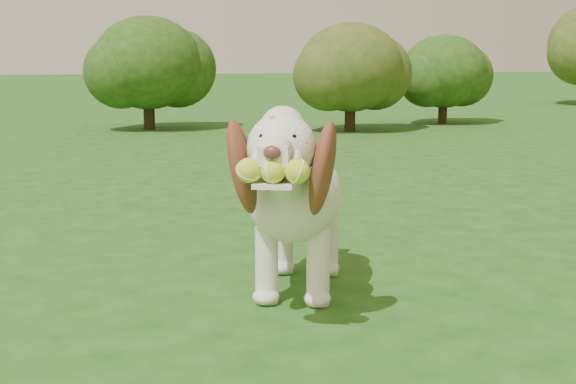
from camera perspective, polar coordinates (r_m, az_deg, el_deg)
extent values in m
plane|color=#184614|center=(4.22, -0.35, -4.85)|extent=(80.00, 80.00, 0.00)
ellipsoid|color=white|center=(3.65, 0.84, -0.35)|extent=(0.61, 0.82, 0.39)
ellipsoid|color=white|center=(3.37, 0.26, -0.43)|extent=(0.49, 0.49, 0.38)
ellipsoid|color=white|center=(3.90, 1.30, 0.15)|extent=(0.44, 0.44, 0.35)
cylinder|color=white|center=(3.21, -0.08, 0.88)|extent=(0.29, 0.35, 0.30)
sphere|color=white|center=(3.05, -0.46, 3.15)|extent=(0.34, 0.34, 0.27)
sphere|color=white|center=(3.07, -0.40, 4.54)|extent=(0.22, 0.22, 0.17)
cube|color=white|center=(2.90, -0.89, 2.70)|extent=(0.16, 0.18, 0.07)
ellipsoid|color=#592D28|center=(2.82, -1.15, 2.83)|extent=(0.07, 0.06, 0.05)
cube|color=white|center=(2.90, -0.93, 0.58)|extent=(0.19, 0.21, 0.02)
ellipsoid|color=brown|center=(3.10, -3.28, 1.78)|extent=(0.22, 0.24, 0.41)
ellipsoid|color=brown|center=(3.05, 2.47, 1.67)|extent=(0.19, 0.29, 0.41)
cylinder|color=white|center=(4.05, 1.55, 1.14)|extent=(0.13, 0.20, 0.15)
cylinder|color=white|center=(3.47, -1.52, -5.20)|extent=(0.13, 0.13, 0.33)
cylinder|color=white|center=(3.45, 2.15, -5.33)|extent=(0.13, 0.13, 0.33)
cylinder|color=white|center=(3.94, -0.36, -3.38)|extent=(0.13, 0.13, 0.33)
cylinder|color=white|center=(3.92, 2.87, -3.48)|extent=(0.13, 0.13, 0.33)
sphere|color=#D2ED3D|center=(2.87, -2.79, 1.56)|extent=(0.12, 0.12, 0.09)
sphere|color=#D2ED3D|center=(2.85, -1.07, 1.52)|extent=(0.12, 0.12, 0.09)
sphere|color=#D2ED3D|center=(2.84, 0.66, 1.49)|extent=(0.12, 0.12, 0.09)
cylinder|color=#382314|center=(11.27, 4.43, 5.57)|extent=(0.15, 0.15, 0.48)
ellipsoid|color=#174414|center=(11.24, 4.48, 8.85)|extent=(1.45, 1.45, 1.23)
cylinder|color=#382314|center=(12.68, 10.95, 5.79)|extent=(0.14, 0.14, 0.44)
ellipsoid|color=#174414|center=(12.65, 11.03, 8.43)|extent=(1.31, 1.31, 1.12)
cylinder|color=#382314|center=(11.63, -9.85, 5.67)|extent=(0.16, 0.16, 0.51)
ellipsoid|color=#174414|center=(11.61, -9.95, 9.04)|extent=(1.54, 1.54, 1.31)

